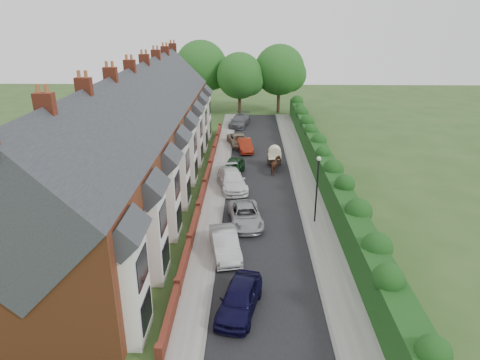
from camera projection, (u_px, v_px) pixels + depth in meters
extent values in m
plane|color=#2D4C1E|center=(271.00, 250.00, 28.08)|extent=(140.00, 140.00, 0.00)
cube|color=black|center=(260.00, 186.00, 38.33)|extent=(6.00, 58.00, 0.02)
cube|color=gray|center=(306.00, 186.00, 38.23)|extent=(2.20, 58.00, 0.12)
cube|color=gray|center=(217.00, 186.00, 38.39)|extent=(1.70, 58.00, 0.12)
cube|color=gray|center=(294.00, 186.00, 38.25)|extent=(0.18, 58.00, 0.13)
cube|color=gray|center=(226.00, 186.00, 38.38)|extent=(0.18, 58.00, 0.13)
cube|color=#163B12|center=(327.00, 174.00, 37.76)|extent=(1.50, 58.00, 2.50)
cube|color=brown|center=(138.00, 155.00, 36.44)|extent=(8.00, 40.00, 6.50)
cube|color=#282A30|center=(134.00, 117.00, 35.26)|extent=(8.00, 40.20, 8.00)
cube|color=white|center=(137.00, 290.00, 19.73)|extent=(0.70, 2.40, 5.20)
cube|color=black|center=(147.00, 311.00, 20.16)|extent=(0.06, 1.80, 1.60)
cube|color=black|center=(142.00, 267.00, 19.29)|extent=(0.06, 1.80, 1.60)
cube|color=#282A30|center=(127.00, 232.00, 18.64)|extent=(1.70, 2.60, 1.70)
cube|color=#3F2D2D|center=(143.00, 290.00, 22.26)|extent=(0.08, 0.90, 2.10)
cube|color=white|center=(137.00, 234.00, 20.94)|extent=(0.12, 1.20, 1.60)
cube|color=white|center=(158.00, 237.00, 24.39)|extent=(0.70, 2.40, 5.20)
cube|color=black|center=(166.00, 255.00, 24.82)|extent=(0.06, 1.80, 1.60)
cube|color=black|center=(163.00, 218.00, 23.94)|extent=(0.06, 1.80, 1.60)
cube|color=#282A30|center=(152.00, 188.00, 23.30)|extent=(1.70, 2.60, 1.70)
cube|color=#3F2D2D|center=(162.00, 242.00, 26.91)|extent=(0.08, 0.90, 2.10)
cube|color=white|center=(158.00, 194.00, 25.60)|extent=(0.12, 1.20, 1.60)
cube|color=white|center=(173.00, 201.00, 29.04)|extent=(0.70, 2.40, 5.20)
cube|color=black|center=(179.00, 217.00, 29.47)|extent=(0.06, 1.80, 1.60)
cube|color=black|center=(177.00, 185.00, 28.60)|extent=(0.06, 1.80, 1.60)
cube|color=#282A30|center=(168.00, 159.00, 27.95)|extent=(1.70, 2.60, 1.70)
cube|color=#3F2D2D|center=(175.00, 208.00, 31.57)|extent=(0.08, 0.90, 2.10)
cube|color=white|center=(172.00, 166.00, 30.26)|extent=(0.12, 1.20, 1.60)
cube|color=white|center=(184.00, 175.00, 33.70)|extent=(0.70, 2.40, 5.20)
cube|color=black|center=(189.00, 189.00, 34.13)|extent=(0.06, 1.80, 1.60)
cube|color=black|center=(188.00, 161.00, 33.25)|extent=(0.06, 1.80, 1.60)
cube|color=#282A30|center=(180.00, 138.00, 32.61)|extent=(1.70, 2.60, 1.70)
cube|color=#3F2D2D|center=(184.00, 183.00, 36.22)|extent=(0.08, 0.90, 2.10)
cube|color=white|center=(182.00, 146.00, 34.91)|extent=(0.12, 1.20, 1.60)
cube|color=white|center=(192.00, 155.00, 38.35)|extent=(0.70, 2.40, 5.20)
cube|color=black|center=(196.00, 168.00, 38.78)|extent=(0.06, 1.80, 1.60)
cube|color=black|center=(195.00, 143.00, 37.91)|extent=(0.06, 1.80, 1.60)
cube|color=#282A30|center=(189.00, 123.00, 37.27)|extent=(1.70, 2.60, 1.70)
cube|color=#3F2D2D|center=(192.00, 164.00, 40.88)|extent=(0.08, 0.90, 2.10)
cube|color=white|center=(190.00, 130.00, 39.57)|extent=(0.12, 1.20, 1.60)
cube|color=white|center=(198.00, 140.00, 43.01)|extent=(0.70, 2.40, 5.20)
cube|color=black|center=(202.00, 151.00, 43.44)|extent=(0.06, 1.80, 1.60)
cube|color=black|center=(201.00, 128.00, 42.57)|extent=(0.06, 1.80, 1.60)
cube|color=#282A30|center=(195.00, 111.00, 41.92)|extent=(1.70, 2.60, 1.70)
cube|color=#3F2D2D|center=(198.00, 149.00, 45.54)|extent=(0.08, 0.90, 2.10)
cube|color=white|center=(197.00, 118.00, 44.22)|extent=(0.12, 1.20, 1.60)
cube|color=white|center=(203.00, 128.00, 47.67)|extent=(0.70, 2.40, 5.20)
cube|color=black|center=(207.00, 138.00, 48.10)|extent=(0.06, 1.80, 1.60)
cube|color=black|center=(206.00, 117.00, 47.22)|extent=(0.06, 1.80, 1.60)
cube|color=#282A30|center=(201.00, 101.00, 46.58)|extent=(1.70, 2.60, 1.70)
cube|color=#3F2D2D|center=(203.00, 136.00, 50.19)|extent=(0.08, 0.90, 2.10)
cube|color=white|center=(202.00, 108.00, 48.88)|extent=(0.12, 1.20, 1.60)
cube|color=white|center=(207.00, 117.00, 52.32)|extent=(0.70, 2.40, 5.20)
cube|color=black|center=(211.00, 127.00, 52.75)|extent=(0.06, 1.80, 1.60)
cube|color=black|center=(210.00, 108.00, 51.88)|extent=(0.06, 1.80, 1.60)
cube|color=#282A30|center=(205.00, 93.00, 51.23)|extent=(1.70, 2.60, 1.70)
cube|color=#3F2D2D|center=(207.00, 126.00, 54.85)|extent=(0.08, 0.90, 2.10)
cube|color=white|center=(206.00, 100.00, 53.54)|extent=(0.12, 1.20, 1.60)
cube|color=maroon|center=(46.00, 110.00, 19.91)|extent=(0.90, 0.50, 1.60)
cylinder|color=#98522D|center=(38.00, 89.00, 19.56)|extent=(0.20, 0.20, 0.50)
cylinder|color=#98522D|center=(47.00, 89.00, 19.56)|extent=(0.20, 0.20, 0.50)
cube|color=maroon|center=(84.00, 92.00, 24.56)|extent=(0.90, 0.50, 1.60)
cylinder|color=#98522D|center=(79.00, 75.00, 24.22)|extent=(0.20, 0.20, 0.50)
cylinder|color=#98522D|center=(86.00, 75.00, 24.21)|extent=(0.20, 0.20, 0.50)
cube|color=maroon|center=(111.00, 79.00, 29.22)|extent=(0.90, 0.50, 1.60)
cylinder|color=#98522D|center=(106.00, 65.00, 28.88)|extent=(0.20, 0.20, 0.50)
cylinder|color=#98522D|center=(112.00, 65.00, 28.87)|extent=(0.20, 0.20, 0.50)
cube|color=maroon|center=(130.00, 70.00, 33.87)|extent=(0.90, 0.50, 1.60)
cylinder|color=#98522D|center=(126.00, 58.00, 33.53)|extent=(0.20, 0.20, 0.50)
cylinder|color=#98522D|center=(131.00, 58.00, 33.52)|extent=(0.20, 0.20, 0.50)
cube|color=maroon|center=(145.00, 63.00, 38.53)|extent=(0.90, 0.50, 1.60)
cylinder|color=#98522D|center=(141.00, 52.00, 38.19)|extent=(0.20, 0.20, 0.50)
cylinder|color=#98522D|center=(146.00, 52.00, 38.18)|extent=(0.20, 0.20, 0.50)
cube|color=maroon|center=(156.00, 58.00, 43.19)|extent=(0.90, 0.50, 1.60)
cylinder|color=#98522D|center=(153.00, 48.00, 42.84)|extent=(0.20, 0.20, 0.50)
cylinder|color=#98522D|center=(157.00, 48.00, 42.84)|extent=(0.20, 0.20, 0.50)
cube|color=maroon|center=(165.00, 54.00, 47.84)|extent=(0.90, 0.50, 1.60)
cylinder|color=#98522D|center=(163.00, 45.00, 47.50)|extent=(0.20, 0.20, 0.50)
cylinder|color=#98522D|center=(166.00, 45.00, 47.49)|extent=(0.20, 0.20, 0.50)
cube|color=maroon|center=(173.00, 50.00, 52.50)|extent=(0.90, 0.50, 1.60)
cylinder|color=#98522D|center=(171.00, 42.00, 52.16)|extent=(0.20, 0.20, 0.50)
cylinder|color=#98522D|center=(174.00, 42.00, 52.15)|extent=(0.20, 0.20, 0.50)
cube|color=maroon|center=(170.00, 319.00, 21.05)|extent=(0.30, 4.70, 0.90)
cube|color=maroon|center=(184.00, 264.00, 25.70)|extent=(0.30, 4.70, 0.90)
cube|color=maroon|center=(194.00, 225.00, 30.36)|extent=(0.30, 4.70, 0.90)
cube|color=maroon|center=(202.00, 197.00, 35.01)|extent=(0.30, 4.70, 0.90)
cube|color=maroon|center=(207.00, 176.00, 39.67)|extent=(0.30, 4.70, 0.90)
cube|color=maroon|center=(212.00, 159.00, 44.32)|extent=(0.30, 4.70, 0.90)
cube|color=maroon|center=(216.00, 145.00, 48.98)|extent=(0.30, 4.70, 0.90)
cube|color=maroon|center=(219.00, 133.00, 53.64)|extent=(0.30, 4.70, 0.90)
cube|color=maroon|center=(159.00, 355.00, 18.68)|extent=(0.35, 0.35, 1.10)
cube|color=maroon|center=(178.00, 287.00, 23.34)|extent=(0.35, 0.35, 1.10)
cube|color=maroon|center=(190.00, 242.00, 27.99)|extent=(0.35, 0.35, 1.10)
cube|color=maroon|center=(198.00, 209.00, 32.65)|extent=(0.35, 0.35, 1.10)
cube|color=maroon|center=(205.00, 185.00, 37.30)|extent=(0.35, 0.35, 1.10)
cube|color=maroon|center=(210.00, 166.00, 41.96)|extent=(0.35, 0.35, 1.10)
cube|color=maroon|center=(214.00, 150.00, 46.62)|extent=(0.35, 0.35, 1.10)
cube|color=maroon|center=(217.00, 138.00, 51.27)|extent=(0.35, 0.35, 1.10)
cube|color=maroon|center=(220.00, 128.00, 55.93)|extent=(0.35, 0.35, 1.10)
cylinder|color=black|center=(316.00, 193.00, 30.86)|extent=(0.12, 0.12, 4.80)
cylinder|color=black|center=(319.00, 161.00, 29.97)|extent=(0.20, 0.20, 0.10)
sphere|color=silver|center=(319.00, 159.00, 29.92)|extent=(0.32, 0.32, 0.32)
cylinder|color=#332316|center=(240.00, 99.00, 64.53)|extent=(0.50, 0.50, 4.75)
sphere|color=#1F501A|center=(240.00, 76.00, 63.25)|extent=(6.80, 6.80, 6.80)
sphere|color=#1F501A|center=(249.00, 80.00, 63.74)|extent=(4.76, 4.76, 4.76)
cylinder|color=#332316|center=(279.00, 96.00, 66.17)|extent=(0.50, 0.50, 5.25)
sphere|color=#1F501A|center=(279.00, 70.00, 64.76)|extent=(7.60, 7.60, 7.60)
sphere|color=#1F501A|center=(289.00, 75.00, 65.28)|extent=(5.32, 5.32, 5.32)
cylinder|color=#332316|center=(202.00, 93.00, 67.31)|extent=(0.50, 0.50, 5.50)
sphere|color=#1F501A|center=(201.00, 67.00, 65.83)|extent=(8.00, 8.00, 8.00)
sphere|color=#1F501A|center=(212.00, 72.00, 66.35)|extent=(5.60, 5.60, 5.60)
imported|color=black|center=(239.00, 298.00, 22.07)|extent=(2.76, 4.79, 1.53)
imported|color=#A0A0A4|center=(225.00, 244.00, 27.31)|extent=(2.48, 4.82, 1.51)
imported|color=#9B9CA2|center=(245.00, 215.00, 31.34)|extent=(2.89, 5.14, 1.36)
imported|color=white|center=(232.00, 180.00, 37.73)|extent=(3.25, 5.72, 1.56)
imported|color=black|center=(233.00, 168.00, 40.77)|extent=(2.42, 4.70, 1.53)
imported|color=maroon|center=(245.00, 145.00, 47.97)|extent=(2.17, 4.43, 1.40)
imported|color=tan|center=(239.00, 140.00, 50.07)|extent=(3.15, 4.97, 1.28)
imported|color=slate|center=(239.00, 121.00, 58.59)|extent=(3.16, 5.66, 1.55)
imported|color=#4E2B1C|center=(276.00, 166.00, 41.14)|extent=(1.28, 2.07, 1.63)
cube|color=black|center=(275.00, 159.00, 43.05)|extent=(1.17, 1.95, 0.49)
cylinder|color=beige|center=(275.00, 152.00, 42.80)|extent=(1.27, 1.22, 1.27)
cube|color=beige|center=(275.00, 157.00, 42.96)|extent=(1.28, 2.00, 0.04)
cylinder|color=black|center=(268.00, 161.00, 43.75)|extent=(0.08, 0.88, 0.88)
cylinder|color=black|center=(280.00, 161.00, 43.72)|extent=(0.08, 0.88, 0.88)
cylinder|color=black|center=(272.00, 162.00, 42.04)|extent=(0.06, 1.75, 0.06)
cylinder|color=black|center=(279.00, 162.00, 42.03)|extent=(0.06, 1.75, 0.06)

